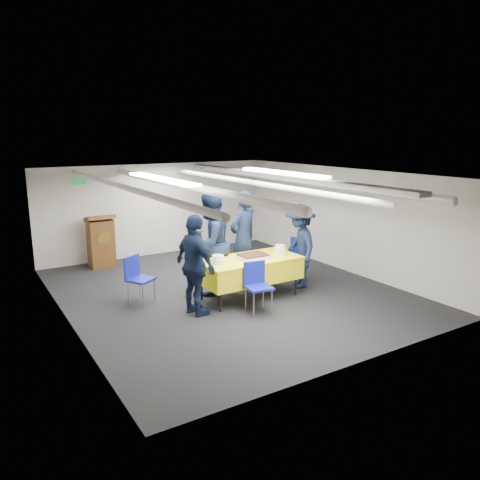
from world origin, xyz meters
The scene contains 14 objects.
ground centered at (0.00, 0.00, 0.00)m, with size 7.00×7.00×0.00m, color black.
room_shell centered at (0.09, 0.41, 1.81)m, with size 6.00×7.00×2.30m.
serving_table centered at (0.17, -0.54, 0.56)m, with size 1.90×0.94×0.77m.
sheet_cake centered at (0.21, -0.60, 0.82)m, with size 0.54×0.42×0.09m.
plate_stack_left centered at (-0.52, -0.59, 0.84)m, with size 0.24×0.24×0.16m.
plate_stack_right centered at (0.84, -0.59, 0.85)m, with size 0.23×0.23×0.18m.
podium centered at (-1.60, 3.05, 0.61)m, with size 0.62×0.53×1.25m.
chair_near centered at (-0.09, -1.17, 0.53)m, with size 0.48×0.48×0.87m.
chair_right centered at (1.71, -0.04, 0.53)m, with size 0.58×0.58×0.87m.
chair_left centered at (-1.71, 0.31, 0.53)m, with size 0.58×0.58×0.87m.
sailor_a centered at (0.51, 0.21, 0.96)m, with size 0.70×0.46×1.92m, color black.
sailor_b centered at (-0.34, 0.06, 0.99)m, with size 0.96×0.75×1.98m, color black.
sailor_c centered at (-1.06, -0.77, 0.87)m, with size 1.02×0.42×1.74m, color black.
sailor_d centered at (1.39, -0.51, 0.84)m, with size 1.09×0.63×1.68m, color black.
Camera 1 is at (-4.39, -7.59, 3.03)m, focal length 35.00 mm.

